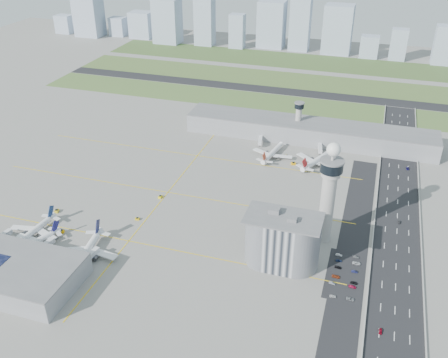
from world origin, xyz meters
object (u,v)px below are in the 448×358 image
(control_tower, at_px, (329,189))
(airplane_near_a, at_px, (32,229))
(tug_5, at_px, (293,163))
(car_lot_5, at_px, (339,255))
(secondary_tower, at_px, (298,117))
(car_lot_4, at_px, (339,260))
(tug_2, at_px, (137,219))
(tug_3, at_px, (160,197))
(car_lot_3, at_px, (338,267))
(car_lot_0, at_px, (333,296))
(car_lot_9, at_px, (355,272))
(tug_0, at_px, (57,211))
(tug_4, at_px, (287,156))
(jet_bridge_far_0, at_px, (261,138))
(car_lot_2, at_px, (336,276))
(jet_bridge_near_1, at_px, (36,254))
(jet_bridge_near_2, at_px, (82,264))
(tug_1, at_px, (61,231))
(jet_bridge_far_1, at_px, (320,146))
(airplane_near_b, at_px, (32,240))
(car_hw_1, at_px, (399,222))
(car_lot_8, at_px, (354,283))
(car_lot_11, at_px, (356,257))
(car_hw_4, at_px, (393,135))
(airplane_near_c, at_px, (85,249))
(admin_building, at_px, (282,241))
(car_hw_0, at_px, (380,331))
(car_hw_2, at_px, (408,168))
(car_lot_7, at_px, (352,287))
(car_lot_6, at_px, (350,299))
(airplane_far_b, at_px, (318,157))

(control_tower, relative_size, airplane_near_a, 1.61)
(tug_5, xyz_separation_m, car_lot_5, (46.47, -104.49, -0.44))
(secondary_tower, distance_m, car_lot_4, 170.74)
(tug_2, height_order, tug_3, tug_3)
(airplane_near_a, height_order, car_lot_3, airplane_near_a)
(car_lot_0, relative_size, car_lot_9, 1.02)
(tug_0, bearing_deg, tug_4, 28.63)
(tug_3, relative_size, car_lot_5, 0.82)
(tug_5, distance_m, car_lot_9, 129.64)
(jet_bridge_far_0, xyz_separation_m, car_lot_0, (81.85, -173.72, -2.24))
(car_lot_2, bearing_deg, jet_bridge_near_1, 105.53)
(jet_bridge_near_1, distance_m, jet_bridge_near_2, 30.00)
(jet_bridge_far_0, bearing_deg, tug_1, -37.23)
(jet_bridge_near_1, distance_m, jet_bridge_far_1, 235.53)
(airplane_near_b, height_order, car_lot_2, airplane_near_b)
(car_lot_5, distance_m, car_hw_1, 56.46)
(car_lot_5, xyz_separation_m, car_lot_8, (10.41, -21.86, 0.03))
(tug_0, xyz_separation_m, tug_2, (54.86, 7.99, -0.19))
(car_lot_9, bearing_deg, car_lot_3, 81.75)
(jet_bridge_near_2, relative_size, tug_1, 4.09)
(tug_0, relative_size, car_lot_2, 0.78)
(car_lot_11, bearing_deg, jet_bridge_far_1, 20.88)
(control_tower, xyz_separation_m, car_hw_4, (37.18, 170.76, -34.40))
(jet_bridge_near_2, height_order, car_lot_0, jet_bridge_near_2)
(airplane_near_c, height_order, car_lot_9, airplane_near_c)
(jet_bridge_far_1, distance_m, tug_1, 215.16)
(admin_building, bearing_deg, car_hw_0, -33.36)
(tug_2, bearing_deg, tug_5, -51.83)
(jet_bridge_near_2, bearing_deg, tug_4, -15.79)
(jet_bridge_far_0, xyz_separation_m, car_lot_5, (81.05, -138.04, -2.23))
(jet_bridge_near_1, height_order, tug_5, jet_bridge_near_1)
(jet_bridge_near_2, bearing_deg, car_hw_1, -49.22)
(secondary_tower, height_order, car_hw_0, secondary_tower)
(car_lot_3, height_order, car_lot_9, car_lot_9)
(car_lot_8, distance_m, car_hw_0, 34.78)
(admin_building, relative_size, tug_1, 12.27)
(jet_bridge_near_1, bearing_deg, airplane_near_c, -61.43)
(airplane_near_c, relative_size, car_lot_11, 11.78)
(car_hw_2, bearing_deg, car_hw_1, -97.34)
(jet_bridge_far_0, height_order, car_lot_7, jet_bridge_far_0)
(secondary_tower, bearing_deg, car_hw_2, -19.54)
(admin_building, bearing_deg, car_lot_9, 5.19)
(car_hw_0, bearing_deg, car_lot_9, 111.86)
(tug_0, relative_size, car_hw_1, 1.03)
(car_lot_4, bearing_deg, car_lot_6, -170.19)
(admin_building, xyz_separation_m, car_lot_4, (31.59, 10.90, -14.70))
(airplane_near_a, distance_m, car_hw_2, 272.10)
(airplane_far_b, distance_m, car_hw_4, 91.74)
(car_lot_0, distance_m, car_lot_9, 25.16)
(secondary_tower, xyz_separation_m, car_hw_0, (78.56, -209.23, -18.16))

